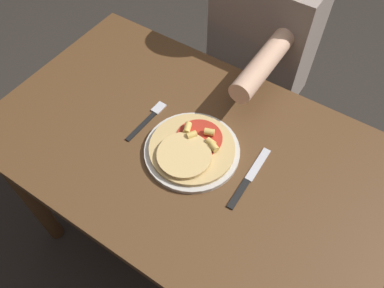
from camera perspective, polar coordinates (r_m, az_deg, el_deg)
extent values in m
plane|color=#2D2823|center=(1.76, -0.41, -14.64)|extent=(8.00, 8.00, 0.00)
cube|color=brown|center=(1.10, -0.63, -0.61)|extent=(1.19, 0.72, 0.03)
cylinder|color=brown|center=(1.58, -23.55, -7.22)|extent=(0.06, 0.06, 0.73)
cylinder|color=brown|center=(1.76, -9.62, 6.91)|extent=(0.06, 0.06, 0.73)
cylinder|color=brown|center=(1.53, 23.46, -10.09)|extent=(0.06, 0.06, 0.73)
cylinder|color=beige|center=(1.06, 0.00, -1.03)|extent=(0.27, 0.27, 0.01)
cylinder|color=tan|center=(1.05, 0.00, -0.63)|extent=(0.24, 0.24, 0.01)
cylinder|color=#B22D1E|center=(1.07, 1.08, 0.95)|extent=(0.13, 0.13, 0.00)
cylinder|color=#DDB771|center=(1.02, -1.20, -1.68)|extent=(0.15, 0.15, 0.01)
cylinder|color=#E5BC5B|center=(1.07, 2.66, 1.85)|extent=(0.03, 0.03, 0.02)
cylinder|color=#E5BC5B|center=(1.07, -0.70, 2.46)|extent=(0.03, 0.04, 0.02)
cylinder|color=#E5BC5B|center=(1.06, -0.05, 1.39)|extent=(0.03, 0.03, 0.02)
cylinder|color=#E5BC5B|center=(1.03, 3.37, -0.47)|extent=(0.03, 0.03, 0.02)
cylinder|color=#E5BC5B|center=(1.04, 2.87, 0.24)|extent=(0.03, 0.02, 0.02)
cube|color=black|center=(1.13, -7.72, 2.70)|extent=(0.02, 0.13, 0.00)
cube|color=silver|center=(1.17, -5.10, 5.51)|extent=(0.03, 0.05, 0.00)
cube|color=black|center=(1.01, 7.13, -7.52)|extent=(0.02, 0.10, 0.00)
cube|color=silver|center=(1.06, 10.03, -3.07)|extent=(0.02, 0.12, 0.00)
cylinder|color=#2D2D38|center=(1.84, 6.27, 4.67)|extent=(0.11, 0.11, 0.50)
cylinder|color=#2D2D38|center=(1.81, 10.76, 2.43)|extent=(0.11, 0.11, 0.50)
cube|color=gray|center=(1.47, 10.92, 15.86)|extent=(0.36, 0.22, 0.50)
cylinder|color=tan|center=(1.18, 10.76, 11.86)|extent=(0.07, 0.30, 0.07)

